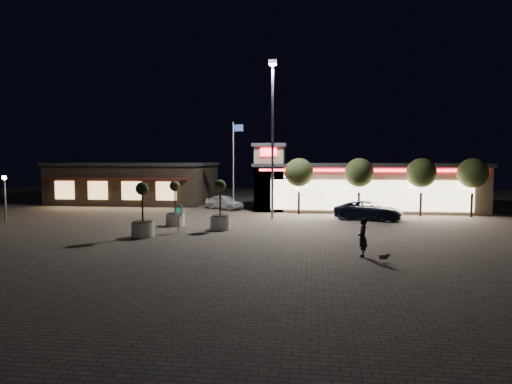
# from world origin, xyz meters

# --- Properties ---
(ground) EXTENTS (90.00, 90.00, 0.00)m
(ground) POSITION_xyz_m (0.00, 0.00, 0.00)
(ground) COLOR #60574E
(ground) RESTS_ON ground
(retail_building) EXTENTS (20.40, 8.40, 6.10)m
(retail_building) POSITION_xyz_m (9.51, 15.82, 2.21)
(retail_building) COLOR gray
(retail_building) RESTS_ON ground
(restaurant_building) EXTENTS (16.40, 11.00, 4.30)m
(restaurant_building) POSITION_xyz_m (-14.00, 19.97, 2.16)
(restaurant_building) COLOR #382D23
(restaurant_building) RESTS_ON ground
(floodlight_pole) EXTENTS (0.60, 0.40, 12.38)m
(floodlight_pole) POSITION_xyz_m (2.00, 8.00, 7.02)
(floodlight_pole) COLOR gray
(floodlight_pole) RESTS_ON ground
(flagpole) EXTENTS (0.95, 0.10, 8.00)m
(flagpole) POSITION_xyz_m (-1.90, 13.00, 4.74)
(flagpole) COLOR white
(flagpole) RESTS_ON ground
(lamp_post_west) EXTENTS (0.36, 0.36, 3.48)m
(lamp_post_west) POSITION_xyz_m (-18.00, 4.00, 2.46)
(lamp_post_west) COLOR gray
(lamp_post_west) RESTS_ON ground
(string_tree_a) EXTENTS (2.42, 2.42, 4.79)m
(string_tree_a) POSITION_xyz_m (4.00, 11.00, 3.56)
(string_tree_a) COLOR #332319
(string_tree_a) RESTS_ON ground
(string_tree_b) EXTENTS (2.42, 2.42, 4.79)m
(string_tree_b) POSITION_xyz_m (9.00, 11.00, 3.56)
(string_tree_b) COLOR #332319
(string_tree_b) RESTS_ON ground
(string_tree_c) EXTENTS (2.42, 2.42, 4.79)m
(string_tree_c) POSITION_xyz_m (14.00, 11.00, 3.56)
(string_tree_c) COLOR #332319
(string_tree_c) RESTS_ON ground
(string_tree_d) EXTENTS (2.42, 2.42, 4.79)m
(string_tree_d) POSITION_xyz_m (18.00, 11.00, 3.56)
(string_tree_d) COLOR #332319
(string_tree_d) RESTS_ON ground
(pickup_truck) EXTENTS (5.69, 3.78, 1.45)m
(pickup_truck) POSITION_xyz_m (9.47, 8.17, 0.73)
(pickup_truck) COLOR black
(pickup_truck) RESTS_ON ground
(white_sedan) EXTENTS (4.21, 3.49, 1.35)m
(white_sedan) POSITION_xyz_m (-3.04, 14.00, 0.68)
(white_sedan) COLOR silver
(white_sedan) RESTS_ON ground
(pedestrian) EXTENTS (0.50, 0.72, 1.88)m
(pedestrian) POSITION_xyz_m (7.60, -5.54, 0.94)
(pedestrian) COLOR black
(pedestrian) RESTS_ON ground
(dog) EXTENTS (0.49, 0.22, 0.26)m
(dog) POSITION_xyz_m (8.50, -6.56, 0.26)
(dog) COLOR #59514C
(dog) RESTS_ON ground
(planter_left) EXTENTS (1.30, 1.30, 3.21)m
(planter_left) POSITION_xyz_m (-4.44, 3.19, 0.99)
(planter_left) COLOR silver
(planter_left) RESTS_ON ground
(planter_mid) EXTENTS (1.36, 1.36, 3.33)m
(planter_mid) POSITION_xyz_m (-5.00, -1.51, 1.03)
(planter_mid) COLOR silver
(planter_mid) RESTS_ON ground
(planter_right) EXTENTS (1.36, 1.36, 3.34)m
(planter_right) POSITION_xyz_m (-0.96, 1.97, 1.03)
(planter_right) COLOR silver
(planter_right) RESTS_ON ground
(valet_sign) EXTENTS (0.57, 0.30, 1.84)m
(valet_sign) POSITION_xyz_m (-3.30, 0.27, 1.29)
(valet_sign) COLOR gray
(valet_sign) RESTS_ON ground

